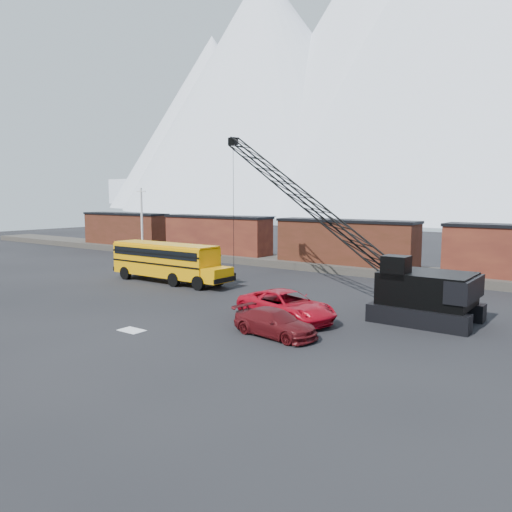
# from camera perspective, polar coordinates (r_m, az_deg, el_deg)

# --- Properties ---
(ground) EXTENTS (160.00, 160.00, 0.00)m
(ground) POSITION_cam_1_polar(r_m,az_deg,el_deg) (30.33, -8.77, -6.65)
(ground) COLOR black
(ground) RESTS_ON ground
(gravel_berm) EXTENTS (120.00, 5.00, 0.70)m
(gravel_berm) POSITION_cam_1_polar(r_m,az_deg,el_deg) (48.08, 10.12, -1.26)
(gravel_berm) COLOR #48433B
(gravel_berm) RESTS_ON ground
(boxcar_west_far) EXTENTS (13.70, 3.10, 4.17)m
(boxcar_west_far) POSITION_cam_1_polar(r_m,az_deg,el_deg) (68.20, -14.73, 3.02)
(boxcar_west_far) COLOR #4F2116
(boxcar_west_far) RESTS_ON gravel_berm
(boxcar_west_near) EXTENTS (13.70, 3.10, 4.17)m
(boxcar_west_near) POSITION_cam_1_polar(r_m,az_deg,el_deg) (56.68, -4.49, 2.49)
(boxcar_west_near) COLOR #441913
(boxcar_west_near) RESTS_ON gravel_berm
(boxcar_mid) EXTENTS (13.70, 3.10, 4.17)m
(boxcar_mid) POSITION_cam_1_polar(r_m,az_deg,el_deg) (47.81, 10.18, 1.60)
(boxcar_mid) COLOR #4F2116
(boxcar_mid) RESTS_ON gravel_berm
(utility_pole) EXTENTS (1.40, 0.24, 8.00)m
(utility_pole) POSITION_cam_1_polar(r_m,az_deg,el_deg) (59.43, -12.91, 3.88)
(utility_pole) COLOR silver
(utility_pole) RESTS_ON ground
(snow_patch) EXTENTS (1.40, 0.90, 0.02)m
(snow_patch) POSITION_cam_1_polar(r_m,az_deg,el_deg) (27.37, -14.02, -8.24)
(snow_patch) COLOR silver
(snow_patch) RESTS_ON ground
(school_bus) EXTENTS (11.65, 2.65, 3.19)m
(school_bus) POSITION_cam_1_polar(r_m,az_deg,el_deg) (41.48, -10.06, -0.53)
(school_bus) COLOR orange
(school_bus) RESTS_ON ground
(red_pickup) EXTENTS (6.65, 4.16, 1.71)m
(red_pickup) POSITION_cam_1_polar(r_m,az_deg,el_deg) (28.44, 3.50, -5.72)
(red_pickup) COLOR #AE0818
(red_pickup) RESTS_ON ground
(maroon_suv) EXTENTS (4.90, 2.47, 1.36)m
(maroon_suv) POSITION_cam_1_polar(r_m,az_deg,el_deg) (25.40, 2.18, -7.65)
(maroon_suv) COLOR #520E12
(maroon_suv) RESTS_ON ground
(crawler_crane) EXTENTS (20.82, 7.03, 12.01)m
(crawler_crane) POSITION_cam_1_polar(r_m,az_deg,el_deg) (35.12, 5.69, 6.34)
(crawler_crane) COLOR black
(crawler_crane) RESTS_ON ground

